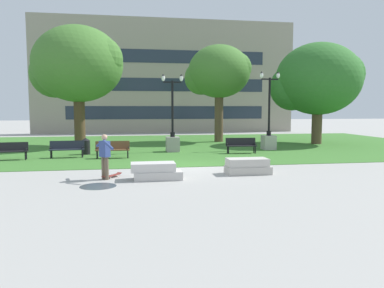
{
  "coord_description": "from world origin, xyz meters",
  "views": [
    {
      "loc": [
        -2.44,
        -16.65,
        2.69
      ],
      "look_at": [
        0.06,
        -1.4,
        1.2
      ],
      "focal_mm": 35.0,
      "sensor_mm": 36.0,
      "label": 1
    }
  ],
  "objects_px": {
    "skateboard": "(112,176)",
    "park_bench_far_right": "(241,144)",
    "lamp_post_center": "(269,134)",
    "concrete_block_left": "(248,166)",
    "park_bench_near_left": "(9,150)",
    "concrete_block_center": "(156,171)",
    "lamp_post_left": "(173,136)",
    "person_skateboarder": "(105,154)",
    "trash_bin": "(86,146)",
    "park_bench_far_left": "(113,148)",
    "park_bench_near_right": "(67,148)"
  },
  "relations": [
    {
      "from": "skateboard",
      "to": "park_bench_far_right",
      "type": "relative_size",
      "value": 0.52
    },
    {
      "from": "skateboard",
      "to": "lamp_post_center",
      "type": "distance_m",
      "value": 12.71
    },
    {
      "from": "concrete_block_left",
      "to": "skateboard",
      "type": "relative_size",
      "value": 1.9
    },
    {
      "from": "park_bench_near_left",
      "to": "lamp_post_center",
      "type": "xyz_separation_m",
      "value": [
        15.0,
        2.52,
        0.5
      ]
    },
    {
      "from": "lamp_post_center",
      "to": "concrete_block_center",
      "type": "bearing_deg",
      "value": -131.36
    },
    {
      "from": "park_bench_near_left",
      "to": "lamp_post_left",
      "type": "xyz_separation_m",
      "value": [
        8.74,
        2.34,
        0.45
      ]
    },
    {
      "from": "park_bench_near_left",
      "to": "person_skateboarder",
      "type": "bearing_deg",
      "value": -49.56
    },
    {
      "from": "person_skateboarder",
      "to": "park_bench_far_right",
      "type": "distance_m",
      "value": 10.23
    },
    {
      "from": "trash_bin",
      "to": "person_skateboarder",
      "type": "bearing_deg",
      "value": -78.59
    },
    {
      "from": "park_bench_far_right",
      "to": "lamp_post_center",
      "type": "bearing_deg",
      "value": 34.94
    },
    {
      "from": "park_bench_far_right",
      "to": "person_skateboarder",
      "type": "bearing_deg",
      "value": -136.65
    },
    {
      "from": "park_bench_far_left",
      "to": "lamp_post_center",
      "type": "distance_m",
      "value": 10.13
    },
    {
      "from": "lamp_post_center",
      "to": "skateboard",
      "type": "bearing_deg",
      "value": -138.82
    },
    {
      "from": "concrete_block_left",
      "to": "park_bench_far_right",
      "type": "bearing_deg",
      "value": 75.4
    },
    {
      "from": "lamp_post_left",
      "to": "park_bench_far_right",
      "type": "bearing_deg",
      "value": -20.34
    },
    {
      "from": "trash_bin",
      "to": "park_bench_far_right",
      "type": "bearing_deg",
      "value": -5.62
    },
    {
      "from": "park_bench_far_left",
      "to": "park_bench_far_right",
      "type": "height_order",
      "value": "same"
    },
    {
      "from": "skateboard",
      "to": "concrete_block_left",
      "type": "bearing_deg",
      "value": -0.31
    },
    {
      "from": "concrete_block_left",
      "to": "person_skateboarder",
      "type": "distance_m",
      "value": 5.72
    },
    {
      "from": "concrete_block_center",
      "to": "park_bench_near_left",
      "type": "distance_m",
      "value": 9.6
    },
    {
      "from": "person_skateboarder",
      "to": "park_bench_near_right",
      "type": "bearing_deg",
      "value": 110.2
    },
    {
      "from": "skateboard",
      "to": "person_skateboarder",
      "type": "bearing_deg",
      "value": -127.14
    },
    {
      "from": "skateboard",
      "to": "park_bench_far_right",
      "type": "height_order",
      "value": "park_bench_far_right"
    },
    {
      "from": "trash_bin",
      "to": "concrete_block_left",
      "type": "bearing_deg",
      "value": -46.38
    },
    {
      "from": "park_bench_near_right",
      "to": "park_bench_far_left",
      "type": "height_order",
      "value": "same"
    },
    {
      "from": "park_bench_near_right",
      "to": "lamp_post_left",
      "type": "xyz_separation_m",
      "value": [
        5.95,
        1.83,
        0.45
      ]
    },
    {
      "from": "park_bench_far_left",
      "to": "park_bench_near_left",
      "type": "bearing_deg",
      "value": 178.86
    },
    {
      "from": "trash_bin",
      "to": "lamp_post_left",
      "type": "bearing_deg",
      "value": 6.32
    },
    {
      "from": "park_bench_near_right",
      "to": "trash_bin",
      "type": "distance_m",
      "value": 1.53
    },
    {
      "from": "skateboard",
      "to": "lamp_post_center",
      "type": "height_order",
      "value": "lamp_post_center"
    },
    {
      "from": "concrete_block_center",
      "to": "lamp_post_center",
      "type": "height_order",
      "value": "lamp_post_center"
    },
    {
      "from": "concrete_block_center",
      "to": "park_bench_far_right",
      "type": "bearing_deg",
      "value": 52.86
    },
    {
      "from": "park_bench_far_right",
      "to": "park_bench_near_left",
      "type": "bearing_deg",
      "value": -176.01
    },
    {
      "from": "park_bench_far_left",
      "to": "park_bench_far_right",
      "type": "bearing_deg",
      "value": 7.58
    },
    {
      "from": "lamp_post_left",
      "to": "trash_bin",
      "type": "distance_m",
      "value": 5.16
    },
    {
      "from": "skateboard",
      "to": "park_bench_near_right",
      "type": "height_order",
      "value": "park_bench_near_right"
    },
    {
      "from": "park_bench_near_left",
      "to": "lamp_post_left",
      "type": "bearing_deg",
      "value": 14.98
    },
    {
      "from": "concrete_block_center",
      "to": "park_bench_far_right",
      "type": "relative_size",
      "value": 1.04
    },
    {
      "from": "park_bench_far_right",
      "to": "trash_bin",
      "type": "distance_m",
      "value": 9.07
    },
    {
      "from": "skateboard",
      "to": "trash_bin",
      "type": "xyz_separation_m",
      "value": [
        -1.83,
        7.6,
        0.42
      ]
    },
    {
      "from": "concrete_block_left",
      "to": "skateboard",
      "type": "height_order",
      "value": "concrete_block_left"
    },
    {
      "from": "park_bench_near_left",
      "to": "park_bench_near_right",
      "type": "bearing_deg",
      "value": 10.23
    },
    {
      "from": "concrete_block_left",
      "to": "park_bench_far_left",
      "type": "distance_m",
      "value": 8.08
    },
    {
      "from": "park_bench_near_right",
      "to": "trash_bin",
      "type": "relative_size",
      "value": 1.91
    },
    {
      "from": "concrete_block_center",
      "to": "skateboard",
      "type": "relative_size",
      "value": 2.02
    },
    {
      "from": "concrete_block_center",
      "to": "trash_bin",
      "type": "height_order",
      "value": "trash_bin"
    },
    {
      "from": "trash_bin",
      "to": "skateboard",
      "type": "bearing_deg",
      "value": -76.49
    },
    {
      "from": "concrete_block_center",
      "to": "person_skateboarder",
      "type": "xyz_separation_m",
      "value": [
        -1.88,
        0.31,
        0.67
      ]
    },
    {
      "from": "person_skateboarder",
      "to": "park_bench_far_right",
      "type": "bearing_deg",
      "value": 43.35
    },
    {
      "from": "park_bench_near_left",
      "to": "lamp_post_left",
      "type": "distance_m",
      "value": 9.06
    }
  ]
}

